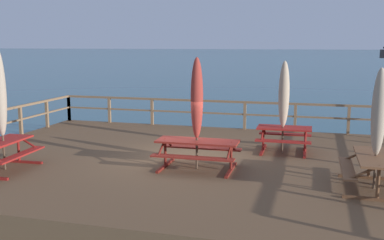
{
  "coord_description": "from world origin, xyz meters",
  "views": [
    {
      "loc": [
        3.56,
        -12.11,
        3.97
      ],
      "look_at": [
        0.0,
        0.76,
        1.71
      ],
      "focal_mm": 42.5,
      "sensor_mm": 36.0,
      "label": 1
    }
  ],
  "objects_px": {
    "picnic_table_mid_centre": "(1,149)",
    "picnic_table_mid_right": "(374,165)",
    "patio_umbrella_tall_front": "(284,95)",
    "patio_umbrella_short_back": "(197,99)",
    "picnic_table_mid_left": "(284,134)",
    "picnic_table_front_right": "(198,148)",
    "patio_umbrella_short_mid": "(379,113)",
    "patio_umbrella_tall_back_left": "(0,93)"
  },
  "relations": [
    {
      "from": "picnic_table_front_right",
      "to": "picnic_table_mid_right",
      "type": "distance_m",
      "value": 4.29
    },
    {
      "from": "patio_umbrella_short_back",
      "to": "patio_umbrella_tall_back_left",
      "type": "relative_size",
      "value": 0.92
    },
    {
      "from": "picnic_table_front_right",
      "to": "picnic_table_mid_right",
      "type": "xyz_separation_m",
      "value": [
        4.25,
        -0.55,
        -0.0
      ]
    },
    {
      "from": "picnic_table_mid_right",
      "to": "patio_umbrella_short_back",
      "type": "bearing_deg",
      "value": 172.56
    },
    {
      "from": "picnic_table_front_right",
      "to": "picnic_table_mid_centre",
      "type": "height_order",
      "value": "same"
    },
    {
      "from": "picnic_table_mid_centre",
      "to": "picnic_table_mid_right",
      "type": "bearing_deg",
      "value": 5.73
    },
    {
      "from": "patio_umbrella_tall_front",
      "to": "picnic_table_mid_right",
      "type": "bearing_deg",
      "value": -53.27
    },
    {
      "from": "picnic_table_front_right",
      "to": "patio_umbrella_short_back",
      "type": "xyz_separation_m",
      "value": [
        -0.02,
        0.0,
        1.29
      ]
    },
    {
      "from": "picnic_table_mid_right",
      "to": "patio_umbrella_tall_back_left",
      "type": "relative_size",
      "value": 0.64
    },
    {
      "from": "picnic_table_mid_right",
      "to": "patio_umbrella_short_mid",
      "type": "distance_m",
      "value": 1.19
    },
    {
      "from": "picnic_table_mid_right",
      "to": "patio_umbrella_tall_front",
      "type": "distance_m",
      "value": 3.95
    },
    {
      "from": "picnic_table_mid_left",
      "to": "patio_umbrella_short_back",
      "type": "distance_m",
      "value": 3.52
    },
    {
      "from": "picnic_table_mid_left",
      "to": "patio_umbrella_short_mid",
      "type": "relative_size",
      "value": 0.59
    },
    {
      "from": "picnic_table_front_right",
      "to": "patio_umbrella_tall_front",
      "type": "height_order",
      "value": "patio_umbrella_tall_front"
    },
    {
      "from": "patio_umbrella_tall_front",
      "to": "patio_umbrella_tall_back_left",
      "type": "height_order",
      "value": "patio_umbrella_tall_back_left"
    },
    {
      "from": "picnic_table_mid_centre",
      "to": "patio_umbrella_short_mid",
      "type": "bearing_deg",
      "value": 5.95
    },
    {
      "from": "picnic_table_front_right",
      "to": "patio_umbrella_short_mid",
      "type": "xyz_separation_m",
      "value": [
        4.29,
        -0.51,
        1.18
      ]
    },
    {
      "from": "picnic_table_front_right",
      "to": "patio_umbrella_tall_back_left",
      "type": "xyz_separation_m",
      "value": [
        -4.85,
        -1.4,
        1.45
      ]
    },
    {
      "from": "picnic_table_mid_left",
      "to": "picnic_table_mid_right",
      "type": "bearing_deg",
      "value": -54.41
    },
    {
      "from": "picnic_table_mid_centre",
      "to": "patio_umbrella_tall_front",
      "type": "distance_m",
      "value": 8.02
    },
    {
      "from": "picnic_table_mid_centre",
      "to": "patio_umbrella_short_back",
      "type": "bearing_deg",
      "value": 16.86
    },
    {
      "from": "picnic_table_mid_right",
      "to": "patio_umbrella_tall_back_left",
      "type": "distance_m",
      "value": 9.25
    },
    {
      "from": "patio_umbrella_tall_back_left",
      "to": "patio_umbrella_tall_front",
      "type": "bearing_deg",
      "value": 29.39
    },
    {
      "from": "picnic_table_mid_centre",
      "to": "patio_umbrella_tall_front",
      "type": "bearing_deg",
      "value": 29.71
    },
    {
      "from": "picnic_table_front_right",
      "to": "patio_umbrella_tall_back_left",
      "type": "bearing_deg",
      "value": -163.89
    },
    {
      "from": "patio_umbrella_tall_front",
      "to": "patio_umbrella_tall_back_left",
      "type": "bearing_deg",
      "value": -150.61
    },
    {
      "from": "picnic_table_mid_right",
      "to": "patio_umbrella_short_back",
      "type": "xyz_separation_m",
      "value": [
        -4.27,
        0.56,
        1.29
      ]
    },
    {
      "from": "patio_umbrella_short_back",
      "to": "patio_umbrella_tall_front",
      "type": "bearing_deg",
      "value": 50.5
    },
    {
      "from": "picnic_table_front_right",
      "to": "picnic_table_mid_centre",
      "type": "xyz_separation_m",
      "value": [
        -4.88,
        -1.47,
        -0.01
      ]
    },
    {
      "from": "picnic_table_mid_right",
      "to": "patio_umbrella_short_mid",
      "type": "relative_size",
      "value": 0.73
    },
    {
      "from": "patio_umbrella_tall_front",
      "to": "patio_umbrella_short_back",
      "type": "relative_size",
      "value": 0.94
    },
    {
      "from": "picnic_table_mid_right",
      "to": "patio_umbrella_short_back",
      "type": "height_order",
      "value": "patio_umbrella_short_back"
    },
    {
      "from": "picnic_table_front_right",
      "to": "patio_umbrella_tall_front",
      "type": "distance_m",
      "value": 3.39
    },
    {
      "from": "picnic_table_mid_centre",
      "to": "picnic_table_mid_right",
      "type": "relative_size",
      "value": 0.98
    },
    {
      "from": "picnic_table_front_right",
      "to": "patio_umbrella_short_mid",
      "type": "bearing_deg",
      "value": -6.85
    },
    {
      "from": "picnic_table_mid_left",
      "to": "picnic_table_front_right",
      "type": "bearing_deg",
      "value": -129.01
    },
    {
      "from": "picnic_table_mid_right",
      "to": "patio_umbrella_tall_back_left",
      "type": "bearing_deg",
      "value": -174.7
    },
    {
      "from": "picnic_table_front_right",
      "to": "picnic_table_mid_centre",
      "type": "distance_m",
      "value": 5.1
    },
    {
      "from": "picnic_table_mid_centre",
      "to": "patio_umbrella_short_mid",
      "type": "relative_size",
      "value": 0.71
    },
    {
      "from": "picnic_table_mid_left",
      "to": "picnic_table_mid_right",
      "type": "xyz_separation_m",
      "value": [
        2.21,
        -3.08,
        0.01
      ]
    },
    {
      "from": "picnic_table_front_right",
      "to": "patio_umbrella_tall_front",
      "type": "bearing_deg",
      "value": 50.82
    },
    {
      "from": "picnic_table_mid_left",
      "to": "picnic_table_mid_right",
      "type": "height_order",
      "value": "same"
    }
  ]
}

